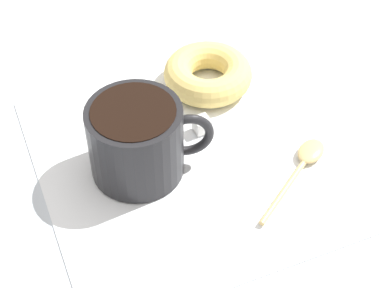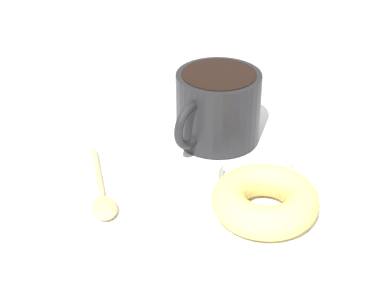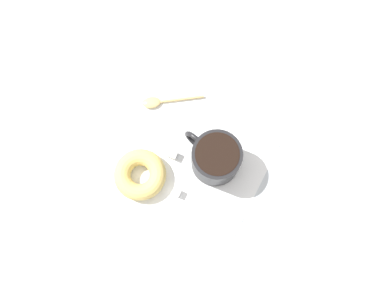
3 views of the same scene
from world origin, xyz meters
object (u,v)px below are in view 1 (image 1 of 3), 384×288
at_px(coffee_cup, 138,139).
at_px(sugar_cube, 202,125).
at_px(spoon, 304,161).
at_px(sugar_cube_extra, 145,99).
at_px(donut, 208,74).

bearing_deg(coffee_cup, sugar_cube, -74.96).
bearing_deg(sugar_cube, coffee_cup, 105.04).
bearing_deg(spoon, sugar_cube_extra, 35.89).
bearing_deg(spoon, coffee_cup, 66.17).
relative_size(coffee_cup, donut, 1.21).
height_order(donut, spoon, donut).
bearing_deg(coffee_cup, spoon, -113.83).
distance_m(sugar_cube, sugar_cube_extra, 0.07).
xyz_separation_m(coffee_cup, spoon, (-0.07, -0.15, -0.04)).
distance_m(coffee_cup, sugar_cube_extra, 0.10).
height_order(coffee_cup, sugar_cube_extra, coffee_cup).
distance_m(donut, spoon, 0.15).
distance_m(donut, sugar_cube, 0.07).
relative_size(donut, sugar_cube_extra, 6.62).
relative_size(coffee_cup, spoon, 1.06).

